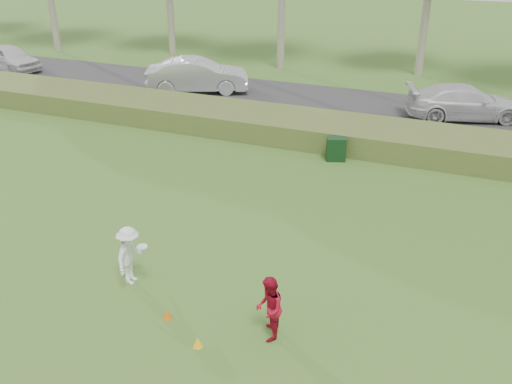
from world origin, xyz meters
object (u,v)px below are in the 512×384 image
at_px(cone_orange, 167,314).
at_px(cone_yellow, 198,342).
at_px(player_red, 269,309).
at_px(car_mid, 197,75).
at_px(utility_cabinet, 336,149).
at_px(car_left, 10,58).
at_px(player_white, 130,256).
at_px(car_right, 465,102).

xyz_separation_m(cone_orange, cone_yellow, (1.10, -0.60, 0.00)).
distance_m(player_red, car_mid, 19.58).
distance_m(cone_orange, cone_yellow, 1.25).
relative_size(utility_cabinet, car_left, 0.21).
bearing_deg(utility_cabinet, cone_yellow, -109.90).
xyz_separation_m(player_white, cone_orange, (1.56, -0.95, -0.66)).
height_order(player_white, player_red, player_white).
bearing_deg(car_left, car_mid, -75.24).
relative_size(car_left, car_right, 0.83).
distance_m(cone_yellow, car_right, 18.63).
bearing_deg(cone_yellow, car_left, 140.66).
height_order(player_white, utility_cabinet, player_white).
distance_m(player_red, car_left, 28.16).
distance_m(cone_orange, car_left, 26.44).
xyz_separation_m(player_red, car_left, (-22.70, 16.67, 0.04)).
height_order(player_white, car_left, player_white).
bearing_deg(player_red, car_right, 151.56).
relative_size(cone_orange, car_mid, 0.05).
relative_size(cone_orange, utility_cabinet, 0.27).
xyz_separation_m(player_white, utility_cabinet, (2.76, 9.74, -0.33)).
relative_size(utility_cabinet, car_mid, 0.17).
distance_m(player_red, cone_orange, 2.51).
distance_m(car_mid, car_right, 13.23).
relative_size(cone_yellow, car_right, 0.05).
height_order(player_white, cone_orange, player_white).
xyz_separation_m(player_white, player_red, (3.97, -0.67, -0.02)).
relative_size(cone_yellow, car_left, 0.06).
distance_m(cone_yellow, utility_cabinet, 11.29).
distance_m(player_white, cone_yellow, 3.14).
bearing_deg(player_white, cone_yellow, -125.45).
distance_m(player_white, car_left, 24.63).
bearing_deg(utility_cabinet, car_right, 39.26).
bearing_deg(car_left, player_red, -111.60).
relative_size(player_white, cone_orange, 6.48).
distance_m(cone_orange, utility_cabinet, 10.76).
bearing_deg(car_left, cone_orange, -115.17).
relative_size(player_white, player_red, 1.03).
height_order(utility_cabinet, car_left, car_left).
distance_m(utility_cabinet, car_mid, 11.02).
bearing_deg(utility_cabinet, player_red, -102.77).
bearing_deg(player_red, car_left, -144.97).
height_order(player_red, cone_orange, player_red).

